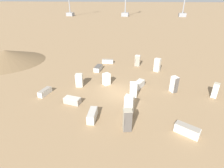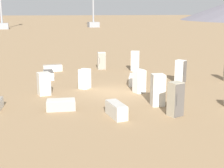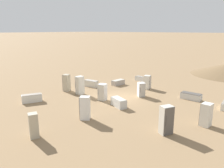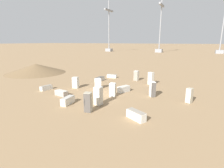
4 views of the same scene
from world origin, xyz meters
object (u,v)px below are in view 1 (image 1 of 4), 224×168
discarded_fridge_8 (127,120)px  discarded_fridge_15 (79,80)px  discarded_fridge_7 (137,61)px  discarded_fridge_13 (215,90)px  discarded_fridge_4 (139,84)px  discarded_fridge_11 (108,61)px  discarded_fridge_3 (133,90)px  discarded_fridge_6 (129,105)px  discarded_fridge_1 (45,92)px  discarded_fridge_9 (98,68)px  discarded_fridge_12 (72,100)px  discarded_fridge_10 (187,130)px  discarded_fridge_0 (174,84)px  discarded_fridge_14 (107,79)px  discarded_fridge_5 (92,115)px  discarded_fridge_2 (157,65)px

discarded_fridge_8 → discarded_fridge_15: size_ratio=1.20×
discarded_fridge_7 → discarded_fridge_13: bearing=142.2°
discarded_fridge_4 → discarded_fridge_7: 7.26m
discarded_fridge_11 → discarded_fridge_4: bearing=-148.1°
discarded_fridge_7 → discarded_fridge_15: (-8.28, 6.24, -0.06)m
discarded_fridge_3 → discarded_fridge_6: bearing=-12.8°
discarded_fridge_7 → discarded_fridge_8: (-14.82, -0.21, 0.10)m
discarded_fridge_13 → discarded_fridge_1: bearing=34.3°
discarded_fridge_7 → discarded_fridge_9: 6.18m
discarded_fridge_11 → discarded_fridge_12: discarded_fridge_12 is taller
discarded_fridge_4 → discarded_fridge_10: size_ratio=0.96×
discarded_fridge_3 → discarded_fridge_0: bearing=103.7°
discarded_fridge_1 → discarded_fridge_3: (1.38, -9.41, 0.51)m
discarded_fridge_15 → discarded_fridge_14: bearing=8.0°
discarded_fridge_9 → discarded_fridge_11: bearing=-100.1°
discarded_fridge_12 → discarded_fridge_13: discarded_fridge_13 is taller
discarded_fridge_7 → discarded_fridge_15: discarded_fridge_7 is taller
discarded_fridge_14 → discarded_fridge_15: (-1.05, 3.05, 0.05)m
discarded_fridge_5 → discarded_fridge_12: discarded_fridge_5 is taller
discarded_fridge_11 → discarded_fridge_15: 8.80m
discarded_fridge_2 → discarded_fridge_5: (-12.36, 5.79, -0.57)m
discarded_fridge_7 → discarded_fridge_11: size_ratio=0.94×
discarded_fridge_10 → discarded_fridge_12: bearing=104.5°
discarded_fridge_2 → discarded_fridge_11: 7.93m
discarded_fridge_4 → discarded_fridge_14: bearing=23.2°
discarded_fridge_10 → discarded_fridge_12: (2.42, 10.37, -0.06)m
discarded_fridge_12 → discarded_fridge_14: 5.35m
discarded_fridge_8 → discarded_fridge_7: bearing=-103.6°
discarded_fridge_3 → discarded_fridge_11: bearing=-164.7°
discarded_fridge_4 → discarded_fridge_8: bearing=109.3°
discarded_fridge_4 → discarded_fridge_14: 3.89m
discarded_fridge_0 → discarded_fridge_4: discarded_fridge_0 is taller
discarded_fridge_3 → discarded_fridge_15: discarded_fridge_3 is taller
discarded_fridge_15 → discarded_fridge_4: bearing=-2.2°
discarded_fridge_3 → discarded_fridge_6: size_ratio=0.84×
discarded_fridge_3 → discarded_fridge_14: 4.10m
discarded_fridge_2 → discarded_fridge_13: size_ratio=1.18×
discarded_fridge_0 → discarded_fridge_12: discarded_fridge_0 is taller
discarded_fridge_11 → discarded_fridge_13: bearing=-125.7°
discarded_fridge_7 → discarded_fridge_15: 10.37m
discarded_fridge_10 → discarded_fridge_2: bearing=36.0°
discarded_fridge_8 → discarded_fridge_14: 8.31m
discarded_fridge_3 → discarded_fridge_5: size_ratio=0.91×
discarded_fridge_0 → discarded_fridge_5: (-6.50, 7.42, -0.52)m
discarded_fridge_5 → discarded_fridge_13: (6.05, -11.49, 0.43)m
discarded_fridge_0 → discarded_fridge_2: bearing=-108.4°
discarded_fridge_2 → discarded_fridge_14: 8.25m
discarded_fridge_5 → discarded_fridge_9: 11.41m
discarded_fridge_10 → discarded_fridge_0: bearing=29.8°
discarded_fridge_9 → discarded_fridge_15: bearing=83.2°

